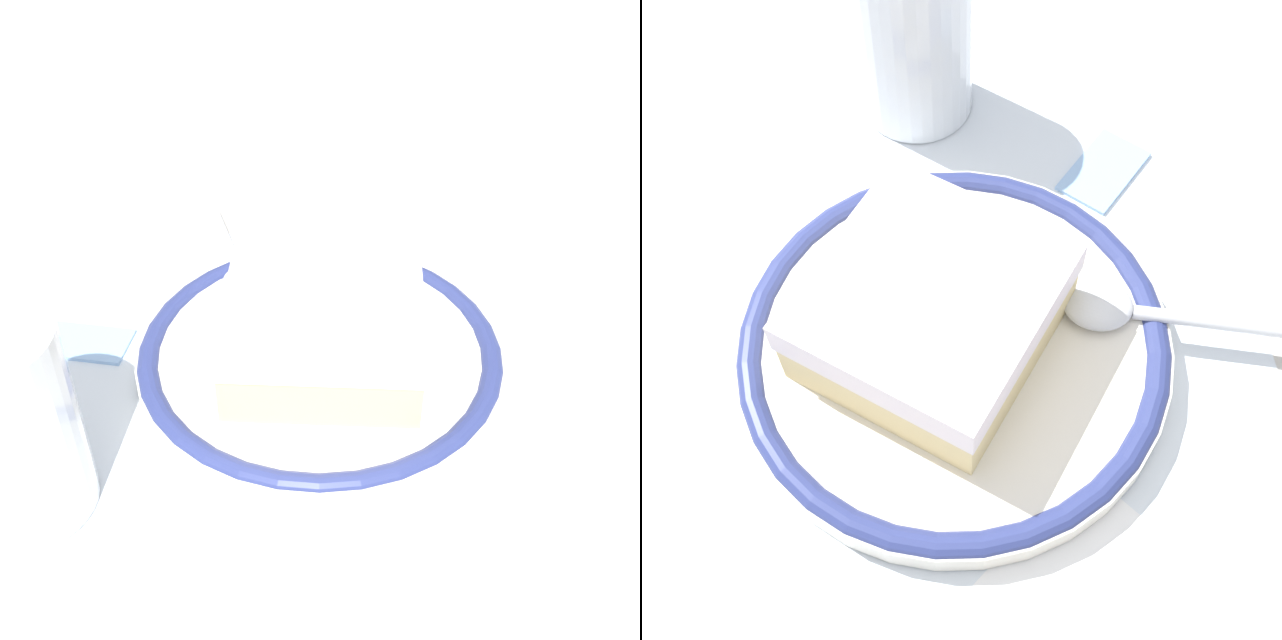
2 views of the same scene
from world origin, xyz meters
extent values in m
plane|color=#B7B2A8|center=(0.00, 0.00, 0.00)|extent=(2.40, 2.40, 0.00)
cube|color=silver|center=(0.00, 0.00, 0.00)|extent=(0.50, 0.34, 0.00)
cylinder|color=silver|center=(0.01, -0.02, 0.01)|extent=(0.20, 0.20, 0.01)
torus|color=navy|center=(0.01, -0.02, 0.01)|extent=(0.20, 0.20, 0.01)
cube|color=beige|center=(0.02, -0.01, 0.03)|extent=(0.14, 0.14, 0.03)
cube|color=white|center=(0.02, -0.01, 0.05)|extent=(0.14, 0.14, 0.02)
ellipsoid|color=silver|center=(0.02, -0.09, 0.02)|extent=(0.03, 0.04, 0.01)
cylinder|color=silver|center=(0.01, -0.15, 0.02)|extent=(0.03, 0.09, 0.01)
cylinder|color=silver|center=(0.18, -0.02, 0.05)|extent=(0.06, 0.06, 0.10)
cylinder|color=brown|center=(0.18, -0.02, 0.03)|extent=(0.05, 0.05, 0.05)
cube|color=#8CB2E0|center=(0.11, -0.11, 0.00)|extent=(0.06, 0.06, 0.01)
camera|label=1|loc=(0.20, 0.26, 0.31)|focal=45.00mm
camera|label=2|loc=(-0.17, 0.00, 0.37)|focal=48.96mm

